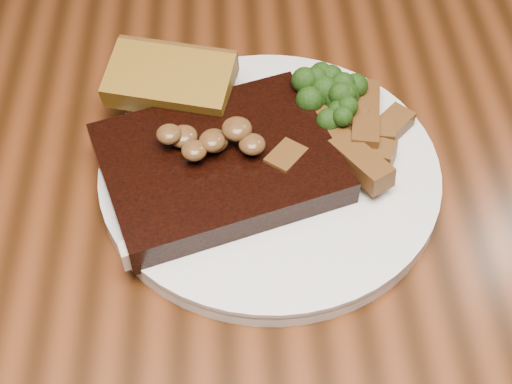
% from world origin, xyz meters
% --- Properties ---
extents(dining_table, '(1.60, 0.90, 0.75)m').
position_xyz_m(dining_table, '(0.00, 0.00, 0.66)').
color(dining_table, '#4E240F').
rests_on(dining_table, ground).
extents(chair_far, '(0.44, 0.44, 0.81)m').
position_xyz_m(chair_far, '(0.03, 0.58, 0.44)').
color(chair_far, black).
rests_on(chair_far, ground).
extents(plate, '(0.30, 0.30, 0.01)m').
position_xyz_m(plate, '(0.02, 0.03, 0.76)').
color(plate, silver).
rests_on(plate, dining_table).
extents(steak, '(0.21, 0.18, 0.03)m').
position_xyz_m(steak, '(-0.02, 0.02, 0.77)').
color(steak, black).
rests_on(steak, plate).
extents(steak_bone, '(0.14, 0.06, 0.02)m').
position_xyz_m(steak_bone, '(-0.02, -0.03, 0.77)').
color(steak_bone, '#C0B095').
rests_on(steak_bone, plate).
extents(mushroom_pile, '(0.07, 0.07, 0.03)m').
position_xyz_m(mushroom_pile, '(-0.02, 0.02, 0.80)').
color(mushroom_pile, '#56371B').
rests_on(mushroom_pile, steak).
extents(garlic_bread, '(0.11, 0.08, 0.02)m').
position_xyz_m(garlic_bread, '(-0.06, 0.10, 0.77)').
color(garlic_bread, '#8A6019').
rests_on(garlic_bread, plate).
extents(potato_wedges, '(0.10, 0.10, 0.02)m').
position_xyz_m(potato_wedges, '(0.09, 0.05, 0.77)').
color(potato_wedges, brown).
rests_on(potato_wedges, plate).
extents(broccoli_cluster, '(0.06, 0.06, 0.04)m').
position_xyz_m(broccoli_cluster, '(0.07, 0.09, 0.78)').
color(broccoli_cluster, '#1C3B0D').
rests_on(broccoli_cluster, plate).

